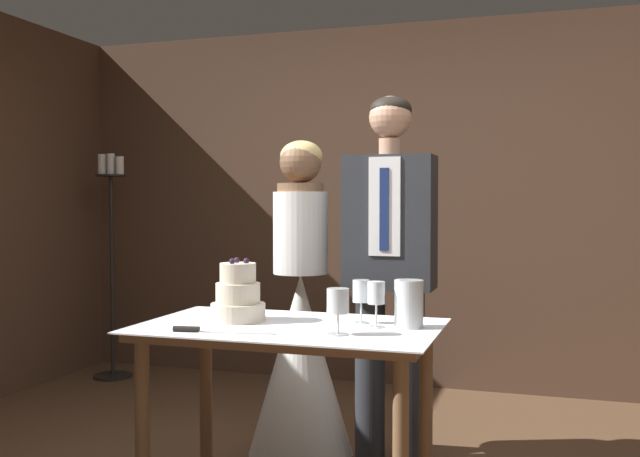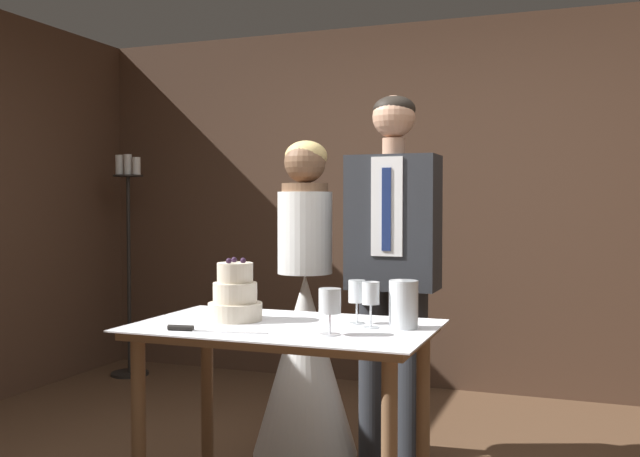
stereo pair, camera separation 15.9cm
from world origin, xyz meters
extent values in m
cube|color=#513828|center=(0.00, 2.35, 1.28)|extent=(5.40, 0.12, 2.56)
cylinder|color=brown|center=(-0.61, -0.31, 0.39)|extent=(0.06, 0.06, 0.77)
cylinder|color=brown|center=(-0.61, 0.22, 0.39)|extent=(0.06, 0.06, 0.77)
cylinder|color=brown|center=(0.39, 0.22, 0.39)|extent=(0.06, 0.06, 0.77)
cube|color=brown|center=(-0.11, -0.05, 0.79)|extent=(1.12, 0.65, 0.03)
cube|color=white|center=(-0.11, -0.05, 0.81)|extent=(1.18, 0.71, 0.01)
cylinder|color=beige|center=(-0.34, -0.01, 0.85)|extent=(0.22, 0.22, 0.07)
cylinder|color=beige|center=(-0.34, -0.01, 0.93)|extent=(0.18, 0.18, 0.08)
cylinder|color=beige|center=(-0.34, -0.01, 1.01)|extent=(0.15, 0.15, 0.08)
sphere|color=#2D1933|center=(-0.30, -0.01, 1.06)|extent=(0.02, 0.02, 0.02)
sphere|color=#2D1933|center=(-0.36, 0.01, 1.06)|extent=(0.02, 0.02, 0.02)
sphere|color=#2D1933|center=(-0.35, -0.05, 1.06)|extent=(0.02, 0.02, 0.02)
cube|color=silver|center=(-0.23, -0.27, 0.81)|extent=(0.29, 0.07, 0.00)
cylinder|color=black|center=(-0.42, -0.30, 0.82)|extent=(0.10, 0.04, 0.02)
cylinder|color=silver|center=(0.15, 0.08, 0.81)|extent=(0.06, 0.06, 0.00)
cylinder|color=silver|center=(0.15, 0.08, 0.86)|extent=(0.01, 0.01, 0.08)
cylinder|color=silver|center=(0.15, 0.08, 0.94)|extent=(0.07, 0.07, 0.09)
cylinder|color=maroon|center=(0.15, 0.08, 0.92)|extent=(0.06, 0.06, 0.04)
cylinder|color=silver|center=(0.23, 0.01, 0.81)|extent=(0.06, 0.06, 0.00)
cylinder|color=silver|center=(0.23, 0.01, 0.86)|extent=(0.01, 0.01, 0.09)
cylinder|color=silver|center=(0.23, 0.01, 0.95)|extent=(0.07, 0.07, 0.09)
cylinder|color=silver|center=(0.13, -0.19, 0.81)|extent=(0.08, 0.08, 0.00)
cylinder|color=silver|center=(0.13, -0.19, 0.85)|extent=(0.01, 0.01, 0.07)
cylinder|color=silver|center=(0.13, -0.19, 0.94)|extent=(0.08, 0.08, 0.09)
cylinder|color=maroon|center=(0.13, -0.19, 0.90)|extent=(0.07, 0.07, 0.02)
cylinder|color=silver|center=(0.35, 0.04, 0.90)|extent=(0.11, 0.11, 0.18)
cylinder|color=white|center=(0.35, 0.04, 0.85)|extent=(0.05, 0.05, 0.08)
sphere|color=#F9CC4C|center=(0.35, 0.04, 0.91)|extent=(0.02, 0.02, 0.02)
cone|color=white|center=(-0.34, 0.76, 0.47)|extent=(0.54, 0.54, 0.93)
cylinder|color=white|center=(-0.34, 0.76, 1.14)|extent=(0.28, 0.28, 0.42)
cylinder|color=brown|center=(-0.34, 0.76, 1.37)|extent=(0.24, 0.24, 0.04)
sphere|color=brown|center=(-0.34, 0.76, 1.50)|extent=(0.21, 0.21, 0.21)
ellipsoid|color=#D6B770|center=(-0.34, 0.78, 1.53)|extent=(0.22, 0.22, 0.16)
cylinder|color=#282B30|center=(0.03, 0.76, 0.44)|extent=(0.15, 0.15, 0.87)
cylinder|color=#282B30|center=(0.22, 0.76, 0.44)|extent=(0.15, 0.15, 0.87)
cube|color=#282B30|center=(0.13, 0.76, 1.20)|extent=(0.44, 0.24, 0.65)
cube|color=white|center=(0.13, 0.64, 1.28)|extent=(0.15, 0.01, 0.47)
cube|color=navy|center=(0.13, 0.63, 1.26)|extent=(0.04, 0.01, 0.39)
cylinder|color=tan|center=(0.13, 0.76, 1.57)|extent=(0.11, 0.11, 0.08)
sphere|color=tan|center=(0.13, 0.76, 1.71)|extent=(0.21, 0.21, 0.21)
ellipsoid|color=black|center=(0.13, 0.77, 1.75)|extent=(0.21, 0.21, 0.13)
cylinder|color=black|center=(-2.20, 1.87, 0.01)|extent=(0.28, 0.28, 0.02)
cylinder|color=black|center=(-2.20, 1.87, 0.76)|extent=(0.03, 0.03, 1.47)
cylinder|color=black|center=(-2.20, 1.87, 1.50)|extent=(0.22, 0.22, 0.01)
cylinder|color=white|center=(-2.28, 1.87, 1.58)|extent=(0.06, 0.06, 0.15)
cylinder|color=white|center=(-2.20, 1.87, 1.58)|extent=(0.06, 0.06, 0.15)
cylinder|color=white|center=(-2.13, 1.87, 1.57)|extent=(0.06, 0.06, 0.13)
camera|label=1|loc=(0.85, -2.67, 1.29)|focal=40.00mm
camera|label=2|loc=(1.00, -2.62, 1.29)|focal=40.00mm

